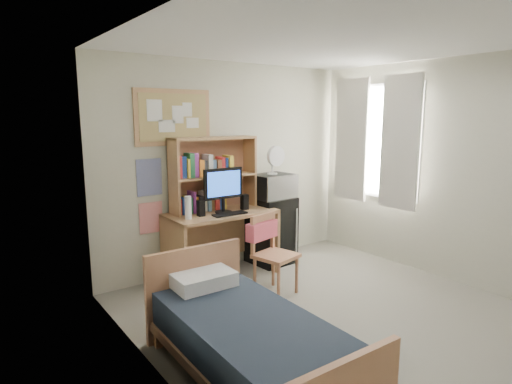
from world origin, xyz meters
TOP-DOWN VIEW (x-y plane):
  - floor at (0.00, 0.00)m, footprint 3.60×4.20m
  - ceiling at (0.00, 0.00)m, footprint 3.60×4.20m
  - wall_back at (0.00, 2.10)m, footprint 3.60×0.04m
  - wall_left at (-1.80, 0.00)m, footprint 0.04×4.20m
  - wall_right at (1.80, 0.00)m, footprint 0.04×4.20m
  - window_unit at (1.75, 1.20)m, footprint 0.10×1.40m
  - curtain_left at (1.72, 0.80)m, footprint 0.04×0.55m
  - curtain_right at (1.72, 1.60)m, footprint 0.04×0.55m
  - bulletin_board at (-0.78, 2.08)m, footprint 0.94×0.03m
  - poster_wave at (-1.10, 2.09)m, footprint 0.30×0.01m
  - poster_japan at (-1.10, 2.09)m, footprint 0.28×0.01m
  - desk at (-0.36, 1.76)m, footprint 1.31×0.66m
  - desk_chair at (-0.15, 0.97)m, footprint 0.53×0.53m
  - mini_fridge at (0.45, 1.82)m, footprint 0.55×0.55m
  - bed at (-1.28, -0.15)m, footprint 0.93×1.79m
  - hutch at (-0.36, 1.91)m, footprint 1.08×0.28m
  - monitor at (-0.36, 1.70)m, footprint 0.50×0.04m
  - keyboard at (-0.36, 1.56)m, footprint 0.42×0.14m
  - speaker_left at (-0.66, 1.70)m, footprint 0.08×0.08m
  - speaker_right at (-0.06, 1.69)m, footprint 0.08×0.08m
  - water_bottle at (-0.84, 1.66)m, footprint 0.08×0.08m
  - hoodie at (-0.19, 1.16)m, footprint 0.43×0.22m
  - microwave at (0.45, 1.80)m, footprint 0.55×0.43m
  - desk_fan at (0.45, 1.80)m, footprint 0.28×0.28m
  - pillow at (-1.26, 0.60)m, footprint 0.52×0.37m

SIDE VIEW (x-z plane):
  - floor at x=0.00m, z-range -0.02..0.00m
  - bed at x=-1.28m, z-range 0.00..0.49m
  - desk at x=-0.36m, z-range 0.00..0.81m
  - mini_fridge at x=0.45m, z-range 0.00..0.89m
  - desk_chair at x=-0.15m, z-range 0.00..0.89m
  - pillow at x=-1.26m, z-range 0.49..0.61m
  - hoodie at x=-0.19m, z-range 0.59..0.79m
  - poster_japan at x=-1.10m, z-range 0.60..0.96m
  - keyboard at x=-0.36m, z-range 0.81..0.83m
  - speaker_left at x=-0.66m, z-range 0.81..0.99m
  - speaker_right at x=-0.06m, z-range 0.81..1.00m
  - water_bottle at x=-0.84m, z-range 0.81..1.07m
  - microwave at x=0.45m, z-range 0.89..1.19m
  - monitor at x=-0.36m, z-range 0.81..1.35m
  - poster_wave at x=-1.10m, z-range 1.04..1.46m
  - hutch at x=-0.36m, z-range 0.81..1.69m
  - wall_back at x=0.00m, z-range 0.00..2.60m
  - wall_left at x=-1.80m, z-range 0.00..2.60m
  - wall_right at x=1.80m, z-range 0.00..2.60m
  - desk_fan at x=0.45m, z-range 1.19..1.52m
  - window_unit at x=1.75m, z-range 0.75..2.45m
  - curtain_left at x=1.72m, z-range 0.75..2.45m
  - curtain_right at x=1.72m, z-range 0.75..2.45m
  - bulletin_board at x=-0.78m, z-range 1.60..2.24m
  - ceiling at x=0.00m, z-range 2.59..2.61m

